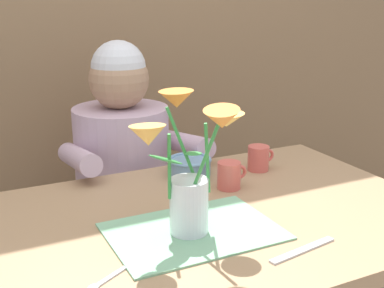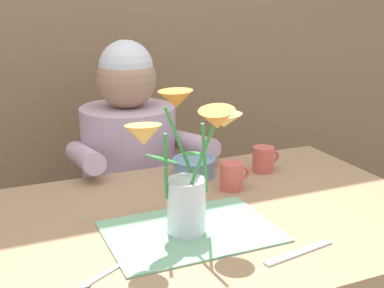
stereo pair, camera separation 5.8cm
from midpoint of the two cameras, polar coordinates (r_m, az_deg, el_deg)
name	(u,v)px [view 2 (the right image)]	position (r m, az deg, el deg)	size (l,w,h in m)	color
wood_panel_backdrop	(102,2)	(2.18, -9.40, 15.58)	(4.00, 0.10, 2.50)	brown
dining_table	(210,248)	(1.35, 3.26, -11.73)	(1.20, 0.80, 0.74)	#9E7A56
seated_person	(131,195)	(1.90, -6.05, -5.81)	(0.45, 0.47, 1.14)	#4C4C56
striped_placemat	(191,231)	(1.22, 1.23, -9.88)	(0.40, 0.28, 0.01)	#7AB289
flower_vase	(186,164)	(1.15, 0.79, -2.29)	(0.28, 0.31, 0.33)	silver
ceramic_bowl	(194,166)	(1.57, 1.26, -2.48)	(0.14, 0.14, 0.06)	#6689A8
dinner_knife	(299,253)	(1.16, 13.47, -11.90)	(0.19, 0.02, 0.01)	silver
ceramic_mug	(264,159)	(1.62, 9.14, -1.71)	(0.09, 0.07, 0.08)	#CC564C
coffee_cup	(232,176)	(1.46, 5.69, -3.62)	(0.09, 0.07, 0.08)	#CC564C
spoon_0	(95,279)	(1.05, -9.34, -14.91)	(0.11, 0.07, 0.01)	silver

